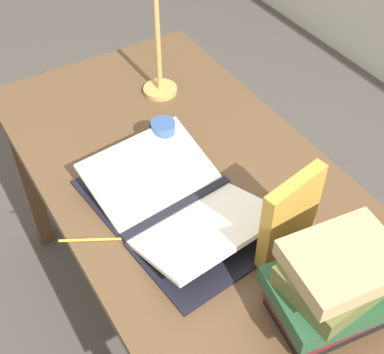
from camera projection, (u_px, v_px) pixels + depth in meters
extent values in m
plane|color=#47423D|center=(196.00, 326.00, 2.05)|extent=(12.00, 12.00, 0.00)
cube|color=brown|center=(198.00, 189.00, 1.52)|extent=(1.52, 0.78, 0.03)
cube|color=brown|center=(28.00, 179.00, 2.09)|extent=(0.06, 0.06, 0.74)
cube|color=brown|center=(178.00, 122.00, 2.34)|extent=(0.06, 0.06, 0.74)
cube|color=black|center=(178.00, 208.00, 1.43)|extent=(0.06, 0.35, 0.02)
cube|color=black|center=(148.00, 180.00, 1.51)|extent=(0.29, 0.38, 0.01)
cube|color=black|center=(210.00, 243.00, 1.35)|extent=(0.29, 0.38, 0.01)
cube|color=silver|center=(150.00, 173.00, 1.47)|extent=(0.27, 0.36, 0.09)
cube|color=silver|center=(207.00, 229.00, 1.33)|extent=(0.27, 0.36, 0.09)
cube|color=black|center=(328.00, 310.00, 1.20)|extent=(0.20, 0.26, 0.03)
cube|color=maroon|center=(331.00, 301.00, 1.18)|extent=(0.20, 0.27, 0.05)
cube|color=#234C2D|center=(335.00, 289.00, 1.14)|extent=(0.24, 0.30, 0.05)
cube|color=brown|center=(340.00, 275.00, 1.11)|extent=(0.18, 0.25, 0.05)
cube|color=tan|center=(344.00, 261.00, 1.07)|extent=(0.21, 0.25, 0.04)
cube|color=#BC8933|center=(290.00, 218.00, 1.26)|extent=(0.07, 0.19, 0.25)
cylinder|color=tan|center=(160.00, 90.00, 1.81)|extent=(0.11, 0.11, 0.02)
cylinder|color=tan|center=(157.00, 35.00, 1.67)|extent=(0.02, 0.02, 0.40)
cylinder|color=#335184|center=(164.00, 137.00, 1.57)|extent=(0.07, 0.07, 0.10)
torus|color=#335184|center=(155.00, 130.00, 1.59)|extent=(0.06, 0.02, 0.06)
cylinder|color=gold|center=(92.00, 240.00, 1.36)|extent=(0.09, 0.15, 0.01)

